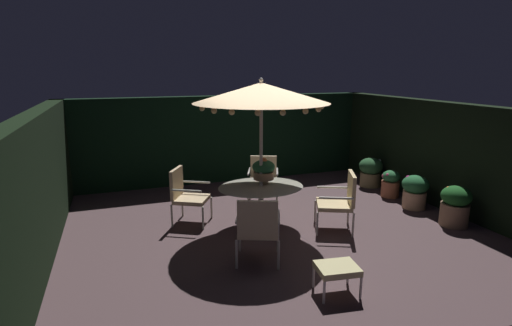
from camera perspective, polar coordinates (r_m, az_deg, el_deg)
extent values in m
cube|color=#493638|center=(7.13, 2.56, -9.22)|extent=(7.56, 6.84, 0.02)
cube|color=black|center=(9.83, -4.52, 3.48)|extent=(7.56, 0.30, 2.09)
cube|color=black|center=(6.43, -29.01, -3.51)|extent=(0.30, 6.84, 2.09)
cube|color=black|center=(8.80, 25.16, 1.07)|extent=(0.30, 6.84, 2.09)
cylinder|color=silver|center=(7.14, 0.70, -8.95)|extent=(0.60, 0.60, 0.03)
cylinder|color=silver|center=(7.02, 0.71, -6.34)|extent=(0.09, 0.09, 0.72)
ellipsoid|color=#B1B09D|center=(6.90, 0.71, -3.41)|extent=(1.49, 1.23, 0.03)
cylinder|color=silver|center=(6.79, 0.72, -0.11)|extent=(0.06, 0.06, 2.29)
cone|color=#D0AF83|center=(6.62, 0.76, 9.99)|extent=(2.27, 2.27, 0.33)
sphere|color=silver|center=(6.61, 0.76, 11.77)|extent=(0.07, 0.07, 0.07)
sphere|color=#F9DB8C|center=(6.99, 8.56, 8.20)|extent=(0.09, 0.09, 0.09)
sphere|color=#F9DB8C|center=(7.36, 6.31, 8.51)|extent=(0.09, 0.09, 0.09)
sphere|color=#F9DB8C|center=(7.54, 3.82, 8.68)|extent=(0.09, 0.09, 0.09)
sphere|color=#F9DB8C|center=(7.62, 1.39, 8.75)|extent=(0.09, 0.09, 0.09)
sphere|color=#F9DB8C|center=(7.56, -2.05, 8.71)|extent=(0.09, 0.09, 0.09)
sphere|color=#F9DB8C|center=(7.36, -4.77, 8.55)|extent=(0.09, 0.09, 0.09)
sphere|color=#F9DB8C|center=(7.08, -6.68, 8.32)|extent=(0.09, 0.09, 0.09)
sphere|color=#F9DB8C|center=(6.79, -7.65, 8.08)|extent=(0.09, 0.09, 0.09)
sphere|color=#F9DB8C|center=(6.38, -7.72, 7.75)|extent=(0.09, 0.09, 0.09)
sphere|color=#F9DB8C|center=(5.98, -6.00, 7.43)|extent=(0.09, 0.09, 0.09)
sphere|color=#F9DB8C|center=(5.77, -3.48, 7.25)|extent=(0.09, 0.09, 0.09)
sphere|color=#F9DB8C|center=(5.66, 0.26, 7.16)|extent=(0.09, 0.09, 0.09)
sphere|color=#F9DB8C|center=(5.71, 3.86, 7.19)|extent=(0.09, 0.09, 0.09)
sphere|color=#F9DB8C|center=(5.93, 7.08, 7.35)|extent=(0.09, 0.09, 0.09)
sphere|color=#F9DB8C|center=(6.26, 8.91, 7.60)|extent=(0.09, 0.09, 0.09)
sphere|color=#F9DB8C|center=(6.70, 9.30, 7.95)|extent=(0.09, 0.09, 0.09)
cylinder|color=tan|center=(7.02, 1.09, -2.63)|extent=(0.16, 0.16, 0.09)
cylinder|color=tan|center=(6.99, 1.09, -1.77)|extent=(0.36, 0.36, 0.13)
ellipsoid|color=#28653D|center=(6.95, 1.10, -0.54)|extent=(0.39, 0.39, 0.24)
sphere|color=orange|center=(6.93, 1.10, 0.17)|extent=(0.14, 0.14, 0.14)
cylinder|color=beige|center=(7.98, 3.01, -4.99)|extent=(0.04, 0.04, 0.43)
cylinder|color=beige|center=(7.99, -1.10, -4.93)|extent=(0.04, 0.04, 0.43)
cylinder|color=beige|center=(8.52, 2.99, -3.78)|extent=(0.04, 0.04, 0.43)
cylinder|color=beige|center=(8.54, -0.85, -3.73)|extent=(0.04, 0.04, 0.43)
cube|color=beige|center=(8.18, 1.02, -2.65)|extent=(0.73, 0.73, 0.07)
cube|color=beige|center=(8.38, 1.08, -0.45)|extent=(0.53, 0.26, 0.44)
cylinder|color=beige|center=(8.12, 3.04, -1.24)|extent=(0.24, 0.52, 0.04)
cylinder|color=beige|center=(8.14, -0.98, -1.19)|extent=(0.24, 0.52, 0.04)
cylinder|color=beige|center=(7.52, -6.38, -6.34)|extent=(0.04, 0.04, 0.41)
cylinder|color=beige|center=(7.03, -7.58, -7.79)|extent=(0.04, 0.04, 0.41)
cylinder|color=beige|center=(7.69, -10.46, -6.04)|extent=(0.04, 0.04, 0.41)
cylinder|color=beige|center=(7.21, -11.92, -7.43)|extent=(0.04, 0.04, 0.41)
cube|color=#D4B98D|center=(7.28, -9.16, -5.12)|extent=(0.74, 0.73, 0.07)
cube|color=#D4B98D|center=(7.28, -11.27, -2.77)|extent=(0.30, 0.49, 0.52)
cylinder|color=beige|center=(7.45, -8.57, -2.69)|extent=(0.49, 0.29, 0.04)
cylinder|color=beige|center=(6.96, -9.94, -3.90)|extent=(0.49, 0.29, 0.04)
cylinder|color=silver|center=(6.18, -2.33, -10.64)|extent=(0.04, 0.04, 0.43)
cylinder|color=silver|center=(6.16, 3.17, -10.73)|extent=(0.04, 0.04, 0.43)
cylinder|color=silver|center=(5.68, -2.80, -12.90)|extent=(0.04, 0.04, 0.43)
cylinder|color=silver|center=(5.66, 3.23, -13.01)|extent=(0.04, 0.04, 0.43)
cube|color=beige|center=(5.81, 0.32, -9.57)|extent=(0.73, 0.71, 0.07)
cube|color=beige|center=(5.46, 0.22, -7.90)|extent=(0.54, 0.26, 0.50)
cylinder|color=silver|center=(5.75, -2.60, -7.59)|extent=(0.23, 0.50, 0.04)
cylinder|color=silver|center=(5.73, 3.26, -7.67)|extent=(0.23, 0.50, 0.04)
cylinder|color=beige|center=(6.78, 8.72, -8.59)|extent=(0.04, 0.04, 0.41)
cylinder|color=beige|center=(7.35, 8.44, -6.82)|extent=(0.04, 0.04, 0.41)
cylinder|color=beige|center=(6.85, 13.69, -8.61)|extent=(0.04, 0.04, 0.41)
cylinder|color=beige|center=(7.41, 13.01, -6.86)|extent=(0.04, 0.04, 0.41)
cube|color=#D9C08A|center=(7.01, 11.05, -5.85)|extent=(0.77, 0.78, 0.07)
cube|color=#D9C08A|center=(6.96, 13.48, -3.54)|extent=(0.30, 0.55, 0.53)
cylinder|color=beige|center=(6.65, 11.40, -4.93)|extent=(0.53, 0.27, 0.04)
cylinder|color=beige|center=(7.23, 10.89, -3.42)|extent=(0.53, 0.27, 0.04)
cylinder|color=silver|center=(5.32, 8.21, -15.79)|extent=(0.03, 0.03, 0.29)
cylinder|color=silver|center=(5.48, 12.97, -15.07)|extent=(0.03, 0.03, 0.29)
cylinder|color=silver|center=(5.02, 9.69, -17.73)|extent=(0.03, 0.03, 0.29)
cylinder|color=silver|center=(5.20, 14.72, -16.87)|extent=(0.03, 0.03, 0.29)
cube|color=beige|center=(5.16, 11.51, -14.54)|extent=(0.55, 0.46, 0.08)
cylinder|color=#88684C|center=(7.96, 26.42, -6.59)|extent=(0.48, 0.48, 0.40)
ellipsoid|color=#1A541E|center=(7.86, 26.68, -4.24)|extent=(0.51, 0.51, 0.36)
sphere|color=orange|center=(8.01, 27.59, -3.40)|extent=(0.07, 0.07, 0.07)
sphere|color=orange|center=(7.94, 26.34, -3.50)|extent=(0.10, 0.10, 0.10)
sphere|color=orange|center=(7.85, 25.72, -3.30)|extent=(0.07, 0.07, 0.07)
sphere|color=#E07E46|center=(7.76, 25.53, -4.07)|extent=(0.11, 0.11, 0.11)
sphere|color=orange|center=(7.71, 27.11, -4.23)|extent=(0.11, 0.11, 0.11)
sphere|color=orange|center=(7.82, 27.67, -3.81)|extent=(0.07, 0.07, 0.07)
cylinder|color=olive|center=(9.85, 15.97, -2.24)|extent=(0.47, 0.47, 0.33)
ellipsoid|color=#26562D|center=(9.77, 16.09, -0.43)|extent=(0.56, 0.56, 0.39)
sphere|color=silver|center=(9.87, 17.19, 0.29)|extent=(0.09, 0.09, 0.09)
sphere|color=beige|center=(9.89, 15.89, 0.21)|extent=(0.10, 0.10, 0.10)
sphere|color=silver|center=(9.85, 15.22, -0.08)|extent=(0.10, 0.10, 0.10)
sphere|color=silver|center=(9.63, 15.07, -0.32)|extent=(0.09, 0.09, 0.09)
sphere|color=beige|center=(9.61, 16.04, -0.33)|extent=(0.08, 0.08, 0.08)
sphere|color=beige|center=(9.73, 17.29, -0.06)|extent=(0.06, 0.06, 0.06)
cylinder|color=tan|center=(8.61, 21.62, -4.86)|extent=(0.45, 0.45, 0.34)
ellipsoid|color=#236434|center=(8.53, 21.80, -2.86)|extent=(0.52, 0.52, 0.36)
sphere|color=#AC468B|center=(8.61, 22.49, -2.22)|extent=(0.08, 0.08, 0.08)
sphere|color=#BE2B81|center=(8.53, 20.87, -1.99)|extent=(0.09, 0.09, 0.09)
sphere|color=#B6387F|center=(8.34, 21.92, -3.00)|extent=(0.07, 0.07, 0.07)
cylinder|color=#AB6241|center=(9.18, 18.58, -3.51)|extent=(0.38, 0.38, 0.35)
ellipsoid|color=#296939|center=(9.10, 18.71, -1.84)|extent=(0.38, 0.38, 0.26)
sphere|color=#D65166|center=(9.16, 19.41, -1.67)|extent=(0.06, 0.06, 0.06)
sphere|color=#D95767|center=(9.22, 18.20, -1.40)|extent=(0.10, 0.10, 0.10)
sphere|color=#D95D75|center=(9.06, 17.80, -1.81)|extent=(0.10, 0.10, 0.10)
sphere|color=#D64878|center=(8.97, 18.27, -1.64)|extent=(0.08, 0.08, 0.08)
sphere|color=#EE5C7D|center=(9.05, 19.22, -1.79)|extent=(0.08, 0.08, 0.08)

